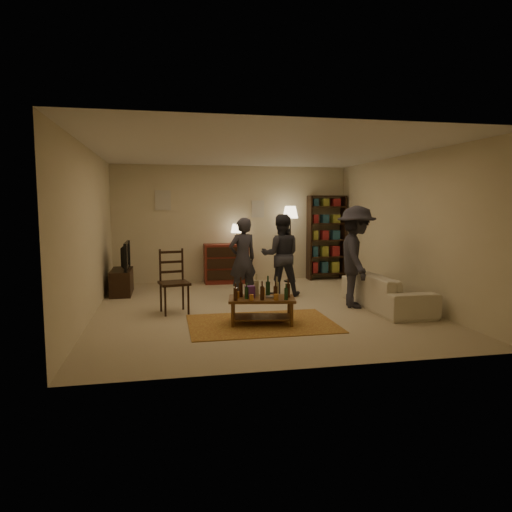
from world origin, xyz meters
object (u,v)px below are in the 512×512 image
object	(u,v)px
dining_chair	(173,278)
sofa	(386,291)
bookshelf	(326,237)
dresser	(226,262)
person_right	(281,255)
floor_lamp	(290,218)
coffee_table	(262,300)
tv_stand	(122,275)
person_by_sofa	(356,257)
person_left	(243,259)

from	to	relation	value
dining_chair	sofa	bearing A→B (deg)	-17.19
bookshelf	dresser	bearing A→B (deg)	-178.43
dresser	person_right	world-z (taller)	person_right
dining_chair	dresser	size ratio (longest dim) A/B	0.80
floor_lamp	person_right	distance (m)	1.80
dresser	floor_lamp	distance (m)	1.81
coffee_table	tv_stand	xyz separation A→B (m)	(-2.28, 2.84, 0.01)
floor_lamp	person_right	size ratio (longest dim) A/B	1.10
bookshelf	sofa	xyz separation A→B (m)	(-0.05, -3.18, -0.73)
floor_lamp	sofa	world-z (taller)	floor_lamp
bookshelf	person_by_sofa	world-z (taller)	bookshelf
floor_lamp	dresser	bearing A→B (deg)	174.87
tv_stand	person_left	bearing A→B (deg)	-23.91
person_right	person_by_sofa	bearing A→B (deg)	139.69
dining_chair	person_right	size ratio (longest dim) A/B	0.67
person_right	tv_stand	bearing A→B (deg)	-3.38
coffee_table	person_by_sofa	size ratio (longest dim) A/B	0.60
dining_chair	person_left	xyz separation A→B (m)	(1.31, 0.78, 0.21)
dining_chair	tv_stand	distance (m)	2.06
dining_chair	person_left	size ratio (longest dim) A/B	0.69
bookshelf	person_by_sofa	size ratio (longest dim) A/B	1.13
tv_stand	dresser	xyz separation A→B (m)	(2.25, 0.91, 0.09)
coffee_table	sofa	xyz separation A→B (m)	(2.37, 0.64, -0.07)
bookshelf	person_right	world-z (taller)	bookshelf
dresser	person_by_sofa	world-z (taller)	person_by_sofa
coffee_table	sofa	world-z (taller)	coffee_table
dresser	person_left	bearing A→B (deg)	-88.57
floor_lamp	person_right	xyz separation A→B (m)	(-0.62, -1.54, -0.70)
person_left	person_right	xyz separation A→B (m)	(0.81, 0.26, 0.03)
tv_stand	dresser	world-z (taller)	dresser
coffee_table	floor_lamp	world-z (taller)	floor_lamp
dining_chair	dresser	bearing A→B (deg)	54.10
coffee_table	bookshelf	bearing A→B (deg)	57.73
tv_stand	bookshelf	distance (m)	4.84
dresser	bookshelf	bearing A→B (deg)	1.57
coffee_table	person_by_sofa	bearing A→B (deg)	23.70
floor_lamp	person_right	bearing A→B (deg)	-111.95
bookshelf	person_left	size ratio (longest dim) A/B	1.29
dresser	sofa	size ratio (longest dim) A/B	0.65
tv_stand	person_by_sofa	size ratio (longest dim) A/B	0.59
coffee_table	floor_lamp	bearing A→B (deg)	68.11
tv_stand	person_right	bearing A→B (deg)	-13.74
tv_stand	coffee_table	bearing A→B (deg)	-51.27
dresser	sofa	distance (m)	3.93
floor_lamp	dining_chair	bearing A→B (deg)	-136.80
person_right	person_by_sofa	size ratio (longest dim) A/B	0.91
floor_lamp	person_right	world-z (taller)	floor_lamp
coffee_table	tv_stand	size ratio (longest dim) A/B	1.01
dining_chair	bookshelf	world-z (taller)	bookshelf
floor_lamp	sofa	xyz separation A→B (m)	(0.91, -2.98, -1.20)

